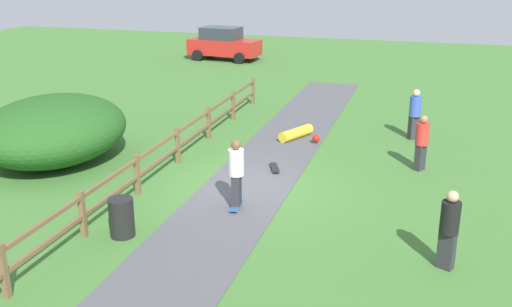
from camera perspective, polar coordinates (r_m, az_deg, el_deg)
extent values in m
plane|color=#427533|center=(15.99, -0.88, -3.30)|extent=(60.00, 60.00, 0.00)
cube|color=#515156|center=(15.98, -0.88, -3.26)|extent=(2.40, 28.00, 0.02)
cube|color=brown|center=(11.81, -23.30, -10.46)|extent=(0.12, 0.12, 1.10)
cube|color=brown|center=(13.63, -16.50, -5.68)|extent=(0.12, 0.12, 1.10)
cube|color=brown|center=(15.65, -11.46, -2.03)|extent=(0.12, 0.12, 1.10)
cube|color=brown|center=(17.82, -7.62, 0.78)|extent=(0.12, 0.12, 1.10)
cube|color=brown|center=(20.08, -4.63, 2.96)|extent=(0.12, 0.12, 1.10)
cube|color=brown|center=(22.41, -2.24, 4.69)|extent=(0.12, 0.12, 1.10)
cube|color=brown|center=(24.79, -0.30, 6.09)|extent=(0.12, 0.12, 1.10)
cube|color=brown|center=(16.74, -9.40, -0.70)|extent=(0.08, 18.00, 0.09)
cube|color=brown|center=(16.59, -9.49, 0.77)|extent=(0.08, 18.00, 0.09)
ellipsoid|color=#23561E|center=(18.74, -19.05, 2.22)|extent=(4.10, 4.91, 1.98)
cylinder|color=black|center=(13.50, -12.91, -6.07)|extent=(0.56, 0.56, 0.90)
cube|color=#265999|center=(14.68, -1.89, -5.01)|extent=(0.29, 0.82, 0.02)
cylinder|color=silver|center=(14.96, -1.95, -4.71)|extent=(0.04, 0.06, 0.06)
cylinder|color=silver|center=(14.93, -1.38, -4.75)|extent=(0.04, 0.06, 0.06)
cylinder|color=silver|center=(14.46, -2.42, -5.58)|extent=(0.04, 0.06, 0.06)
cylinder|color=silver|center=(14.43, -1.83, -5.63)|extent=(0.04, 0.06, 0.06)
cube|color=#2D2D33|center=(14.52, -1.91, -3.55)|extent=(0.24, 0.34, 0.79)
cylinder|color=white|center=(14.26, -1.94, -0.87)|extent=(0.42, 0.42, 0.66)
sphere|color=brown|center=(14.12, -1.96, 0.83)|extent=(0.24, 0.24, 0.24)
cylinder|color=yellow|center=(20.13, 3.92, 1.98)|extent=(0.96, 1.48, 0.36)
sphere|color=red|center=(19.63, 5.85, 1.48)|extent=(0.26, 0.26, 0.26)
cube|color=black|center=(17.19, 1.82, -1.36)|extent=(0.50, 0.81, 0.02)
cylinder|color=silver|center=(16.95, 2.19, -1.81)|extent=(0.05, 0.07, 0.06)
cylinder|color=silver|center=(16.93, 1.69, -1.83)|extent=(0.05, 0.07, 0.06)
cylinder|color=silver|center=(17.47, 1.93, -1.16)|extent=(0.05, 0.07, 0.06)
cylinder|color=silver|center=(17.45, 1.45, -1.18)|extent=(0.05, 0.07, 0.06)
cube|color=#2D2D33|center=(20.72, 15.03, 2.45)|extent=(0.37, 0.36, 0.81)
cylinder|color=blue|center=(20.53, 15.21, 4.45)|extent=(0.54, 0.54, 0.68)
sphere|color=beige|center=(20.42, 15.32, 5.70)|extent=(0.24, 0.24, 0.24)
cube|color=#2D2D33|center=(17.80, 15.65, -0.35)|extent=(0.33, 0.38, 0.78)
cylinder|color=red|center=(17.58, 15.85, 1.84)|extent=(0.52, 0.52, 0.65)
sphere|color=#9E704C|center=(17.47, 15.98, 3.22)|extent=(0.23, 0.23, 0.23)
cube|color=#2D2D33|center=(12.50, 18.00, -8.93)|extent=(0.37, 0.32, 0.79)
cylinder|color=black|center=(12.19, 18.34, -5.91)|extent=(0.50, 0.50, 0.66)
sphere|color=tan|center=(12.02, 18.56, -3.97)|extent=(0.24, 0.24, 0.24)
cube|color=red|center=(35.46, -3.09, 10.30)|extent=(4.34, 2.07, 0.90)
cube|color=#2D333D|center=(35.44, -3.41, 11.59)|extent=(2.33, 1.75, 0.70)
cylinder|color=black|center=(35.79, -0.48, 9.68)|extent=(0.66, 0.30, 0.64)
cylinder|color=black|center=(34.19, -1.62, 9.24)|extent=(0.66, 0.30, 0.64)
cylinder|color=black|center=(36.89, -4.42, 9.90)|extent=(0.66, 0.30, 0.64)
cylinder|color=black|center=(35.35, -5.70, 9.47)|extent=(0.66, 0.30, 0.64)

